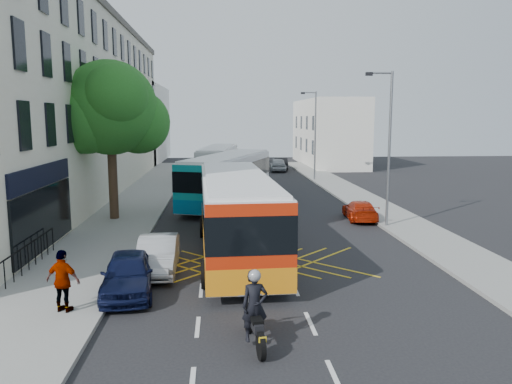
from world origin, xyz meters
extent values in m
plane|color=black|center=(0.00, 0.00, 0.00)|extent=(120.00, 120.00, 0.00)
cube|color=gray|center=(-8.50, 15.00, 0.07)|extent=(5.00, 70.00, 0.15)
cube|color=gray|center=(7.50, 15.00, 0.07)|extent=(3.00, 70.00, 0.15)
cube|color=beige|center=(-14.00, 24.50, 6.50)|extent=(8.00, 45.00, 13.00)
cube|color=#59544C|center=(-14.00, 24.50, 13.25)|extent=(8.30, 45.00, 0.50)
cube|color=black|center=(-9.95, 8.00, 3.40)|extent=(0.12, 7.00, 0.90)
cube|color=black|center=(-9.95, 8.00, 1.60)|extent=(0.12, 7.00, 2.60)
cube|color=silver|center=(-14.00, 55.00, 5.00)|extent=(8.00, 20.00, 10.00)
cube|color=silver|center=(11.00, 48.00, 4.00)|extent=(6.00, 18.00, 8.00)
cylinder|color=#382619|center=(-8.50, 15.00, 2.35)|extent=(0.50, 0.50, 4.40)
sphere|color=#205618|center=(-8.50, 15.00, 6.35)|extent=(5.20, 5.20, 5.20)
sphere|color=#205618|center=(-7.10, 15.80, 5.55)|extent=(3.60, 3.60, 3.60)
sphere|color=#205618|center=(-9.70, 14.40, 5.75)|extent=(3.80, 3.80, 3.80)
sphere|color=#205618|center=(-7.90, 13.70, 6.95)|extent=(3.40, 3.40, 3.40)
sphere|color=#205618|center=(-9.30, 16.10, 7.35)|extent=(3.20, 3.20, 3.20)
cylinder|color=slate|center=(6.30, 12.00, 4.15)|extent=(0.14, 0.14, 8.00)
cylinder|color=slate|center=(5.70, 12.00, 8.05)|extent=(1.20, 0.10, 0.10)
cube|color=black|center=(5.10, 12.00, 8.00)|extent=(0.35, 0.15, 0.18)
cylinder|color=slate|center=(6.30, 32.00, 4.15)|extent=(0.14, 0.14, 8.00)
cylinder|color=slate|center=(5.70, 32.00, 8.05)|extent=(1.20, 0.10, 0.10)
cube|color=black|center=(5.10, 32.00, 8.00)|extent=(0.35, 0.15, 0.18)
cube|color=silver|center=(-1.84, 7.37, 1.85)|extent=(3.25, 12.28, 2.93)
cube|color=silver|center=(-1.84, 7.37, 3.38)|extent=(3.02, 12.03, 0.13)
cube|color=black|center=(-1.84, 7.37, 2.27)|extent=(3.32, 12.34, 1.22)
cube|color=orange|center=(-1.84, 7.37, 0.83)|extent=(3.31, 12.33, 0.83)
cube|color=#B82309|center=(-1.59, 1.32, 1.88)|extent=(2.81, 0.21, 2.77)
cube|color=#FF0C0C|center=(-2.73, 1.26, 1.11)|extent=(0.25, 0.07, 0.25)
cube|color=#FF0C0C|center=(-0.46, 1.35, 1.11)|extent=(0.25, 0.07, 0.25)
cylinder|color=black|center=(-3.35, 10.64, 0.50)|extent=(0.35, 1.01, 1.00)
cylinder|color=black|center=(-0.59, 10.75, 0.50)|extent=(0.35, 1.01, 1.00)
cylinder|color=black|center=(-3.06, 3.22, 0.50)|extent=(0.35, 1.01, 1.00)
cylinder|color=black|center=(-0.29, 3.34, 0.50)|extent=(0.35, 1.01, 1.00)
cube|color=silver|center=(-1.91, 19.92, 1.81)|extent=(6.47, 12.15, 2.87)
cube|color=silver|center=(-1.91, 19.92, 3.30)|extent=(6.19, 11.85, 0.13)
cube|color=black|center=(-1.91, 19.92, 2.22)|extent=(6.55, 12.22, 1.19)
cube|color=#0C6595|center=(-1.91, 19.92, 0.81)|extent=(6.54, 12.21, 0.81)
cube|color=#0C9095|center=(-3.85, 14.32, 1.84)|extent=(2.63, 1.00, 2.71)
cube|color=#FF0C0C|center=(-4.90, 14.67, 1.08)|extent=(0.26, 0.14, 0.25)
cube|color=#FF0C0C|center=(-2.81, 13.95, 1.08)|extent=(0.26, 0.14, 0.25)
cylinder|color=black|center=(-2.12, 23.44, 0.49)|extent=(0.61, 1.02, 0.98)
cylinder|color=black|center=(0.44, 22.55, 0.49)|extent=(0.61, 1.02, 0.98)
cylinder|color=black|center=(-4.50, 16.58, 0.49)|extent=(0.61, 1.02, 0.98)
cylinder|color=black|center=(-1.94, 15.69, 0.49)|extent=(0.61, 1.02, 0.98)
cube|color=silver|center=(-2.58, 32.85, 1.69)|extent=(3.93, 11.36, 2.68)
cube|color=silver|center=(-2.58, 32.85, 3.09)|extent=(3.70, 11.12, 0.12)
cube|color=black|center=(-2.58, 32.85, 2.07)|extent=(4.00, 11.43, 1.11)
cube|color=#0EAE9D|center=(-2.58, 32.85, 0.76)|extent=(3.98, 11.42, 0.76)
cube|color=silver|center=(-3.28, 27.36, 1.72)|extent=(2.56, 0.43, 2.53)
cube|color=#FF0C0C|center=(-4.29, 27.48, 1.01)|extent=(0.26, 0.09, 0.25)
cube|color=#FF0C0C|center=(-2.28, 27.22, 1.01)|extent=(0.26, 0.09, 0.25)
cylinder|color=black|center=(-3.44, 36.02, 0.46)|extent=(0.40, 0.94, 0.91)
cylinder|color=black|center=(-0.93, 35.70, 0.46)|extent=(0.40, 0.94, 0.91)
cylinder|color=black|center=(-4.31, 29.30, 0.46)|extent=(0.40, 0.94, 0.91)
cylinder|color=black|center=(-1.80, 28.97, 0.46)|extent=(0.40, 0.94, 0.91)
cylinder|color=black|center=(-1.59, -2.03, 0.34)|extent=(0.22, 0.69, 0.68)
cylinder|color=black|center=(-1.80, -0.44, 0.34)|extent=(0.22, 0.69, 0.68)
cube|color=black|center=(-1.70, -1.24, 0.66)|extent=(0.40, 1.30, 0.24)
cube|color=black|center=(-1.73, -0.97, 0.85)|extent=(0.36, 0.52, 0.21)
cube|color=black|center=(-1.66, -1.50, 0.80)|extent=(0.35, 0.57, 0.11)
cylinder|color=slate|center=(-1.80, -0.50, 0.75)|extent=(0.12, 0.47, 0.90)
cylinder|color=slate|center=(-1.77, -0.65, 1.12)|extent=(0.64, 0.13, 0.04)
cube|color=gold|center=(-1.57, -2.21, 0.59)|extent=(0.19, 0.05, 0.14)
imported|color=black|center=(-1.69, -1.29, 1.08)|extent=(0.72, 0.53, 1.84)
sphere|color=#99999E|center=(-1.69, -1.29, 1.87)|extent=(0.32, 0.32, 0.32)
imported|color=#0C1233|center=(-5.60, 2.87, 0.69)|extent=(2.03, 4.21, 1.39)
imported|color=#A5A8AC|center=(-4.90, 5.22, 0.67)|extent=(1.51, 4.12, 1.35)
imported|color=#B62207|center=(5.50, 14.24, 0.56)|extent=(1.87, 3.95, 1.11)
imported|color=#43454B|center=(-1.75, 41.87, 0.72)|extent=(2.65, 5.28, 1.44)
imported|color=#A7AAAF|center=(3.89, 40.66, 0.73)|extent=(1.92, 4.37, 1.46)
imported|color=black|center=(4.38, 42.39, 0.68)|extent=(1.63, 4.21, 1.37)
imported|color=gray|center=(-7.14, 1.06, 1.08)|extent=(1.18, 0.78, 1.86)
camera|label=1|loc=(-2.57, -13.34, 5.81)|focal=35.00mm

